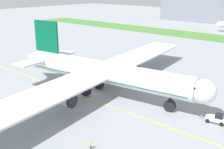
# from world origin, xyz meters

# --- Properties ---
(ground_plane) EXTENTS (600.00, 600.00, 0.00)m
(ground_plane) POSITION_xyz_m (0.00, 0.00, 0.00)
(ground_plane) COLOR #9399A0
(ground_plane) RESTS_ON ground
(apron_taxi_line) EXTENTS (280.00, 0.36, 0.01)m
(apron_taxi_line) POSITION_xyz_m (0.00, -3.23, 0.00)
(apron_taxi_line) COLOR yellow
(apron_taxi_line) RESTS_ON ground
(airliner_foreground) EXTENTS (60.86, 97.75, 19.19)m
(airliner_foreground) POSITION_xyz_m (1.43, 1.37, 6.52)
(airliner_foreground) COLOR white
(airliner_foreground) RESTS_ON ground
(pushback_tug) EXTENTS (6.22, 3.09, 2.20)m
(pushback_tug) POSITION_xyz_m (32.34, 5.72, 1.01)
(pushback_tug) COLOR white
(pushback_tug) RESTS_ON ground
(ground_crew_wingwalker_port) EXTENTS (0.54, 0.37, 1.63)m
(ground_crew_wingwalker_port) POSITION_xyz_m (18.80, -20.20, 0.99)
(ground_crew_wingwalker_port) COLOR black
(ground_crew_wingwalker_port) RESTS_ON ground
(service_truck_baggage_loader) EXTENTS (5.83, 3.56, 2.91)m
(service_truck_baggage_loader) POSITION_xyz_m (-17.35, 43.96, 1.57)
(service_truck_baggage_loader) COLOR yellow
(service_truck_baggage_loader) RESTS_ON ground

